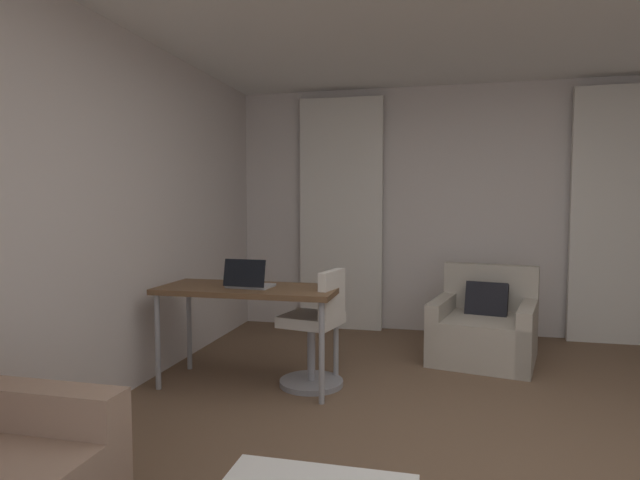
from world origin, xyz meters
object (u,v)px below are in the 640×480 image
at_px(armchair, 484,330).
at_px(laptop, 249,282).
at_px(desk_chair, 316,334).
at_px(desk, 249,296).

bearing_deg(armchair, laptop, -147.15).
height_order(desk_chair, laptop, laptop).
distance_m(armchair, desk, 2.13).
distance_m(desk_chair, laptop, 0.64).
bearing_deg(desk, desk_chair, 9.72).
distance_m(desk, laptop, 0.12).
xyz_separation_m(desk, desk_chair, (0.50, 0.09, -0.29)).
distance_m(armchair, laptop, 2.16).
xyz_separation_m(desk, laptop, (0.02, -0.04, 0.11)).
bearing_deg(laptop, desk_chair, 14.90).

